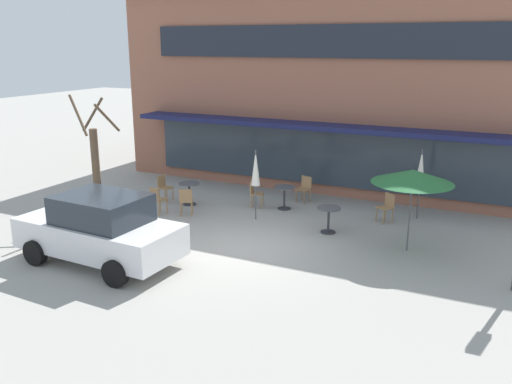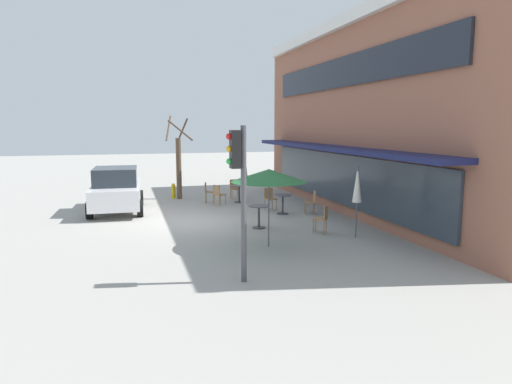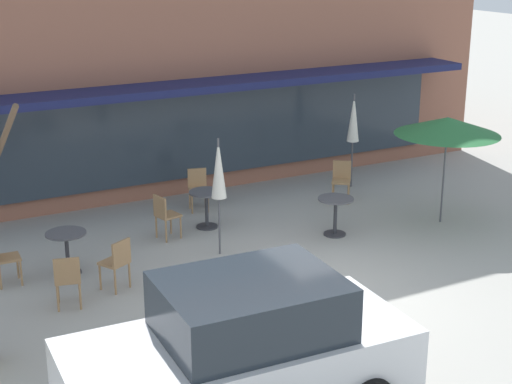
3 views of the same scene
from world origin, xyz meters
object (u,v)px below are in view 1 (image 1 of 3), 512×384
(patio_umbrella_cream_folded, at_px, (256,168))
(cafe_chair_4, at_px, (157,198))
(cafe_table_near_wall, at_px, (284,194))
(cafe_table_streetside, at_px, (189,190))
(patio_umbrella_green_folded, at_px, (413,176))
(cafe_chair_2, at_px, (305,187))
(cafe_chair_0, at_px, (387,205))
(cafe_chair_1, at_px, (255,192))
(cafe_chair_3, at_px, (186,200))
(patio_umbrella_corner_open, at_px, (421,168))
(street_tree, at_px, (96,166))
(cafe_table_by_tree, at_px, (329,216))
(fire_hydrant, at_px, (89,208))
(parked_sedan, at_px, (100,229))
(cafe_chair_5, at_px, (164,186))

(patio_umbrella_cream_folded, height_order, cafe_chair_4, patio_umbrella_cream_folded)
(cafe_table_near_wall, height_order, cafe_table_streetside, same)
(cafe_table_streetside, height_order, patio_umbrella_green_folded, patio_umbrella_green_folded)
(cafe_chair_2, bearing_deg, cafe_chair_0, -17.02)
(cafe_chair_1, relative_size, cafe_chair_3, 1.00)
(cafe_table_near_wall, bearing_deg, cafe_chair_2, 75.00)
(patio_umbrella_cream_folded, distance_m, patio_umbrella_corner_open, 5.06)
(patio_umbrella_corner_open, relative_size, cafe_chair_4, 2.47)
(street_tree, bearing_deg, cafe_chair_2, 41.15)
(cafe_table_near_wall, bearing_deg, cafe_table_by_tree, -37.20)
(patio_umbrella_corner_open, height_order, fire_hydrant, patio_umbrella_corner_open)
(cafe_chair_1, bearing_deg, cafe_table_near_wall, 12.31)
(cafe_table_streetside, distance_m, cafe_chair_1, 2.23)
(cafe_table_by_tree, relative_size, cafe_chair_4, 0.85)
(patio_umbrella_cream_folded, xyz_separation_m, fire_hydrant, (-4.67, -2.26, -1.27))
(cafe_table_near_wall, bearing_deg, cafe_table_streetside, -162.68)
(cafe_chair_1, xyz_separation_m, fire_hydrant, (-4.06, -3.44, -0.17))
(cafe_chair_3, height_order, parked_sedan, parked_sedan)
(patio_umbrella_cream_folded, relative_size, cafe_chair_5, 2.47)
(cafe_chair_0, relative_size, parked_sedan, 0.21)
(patio_umbrella_green_folded, relative_size, cafe_chair_0, 2.47)
(cafe_table_near_wall, distance_m, cafe_chair_4, 4.13)
(cafe_table_by_tree, xyz_separation_m, cafe_chair_5, (-6.20, 0.64, 0.01))
(cafe_chair_4, bearing_deg, cafe_table_streetside, 75.66)
(cafe_table_by_tree, distance_m, fire_hydrant, 7.40)
(cafe_chair_4, bearing_deg, patio_umbrella_corner_open, 23.04)
(cafe_chair_5, bearing_deg, patio_umbrella_green_folded, -6.92)
(patio_umbrella_green_folded, bearing_deg, cafe_table_near_wall, 155.96)
(cafe_table_by_tree, xyz_separation_m, cafe_chair_3, (-4.58, -0.45, 0.01))
(cafe_table_near_wall, relative_size, street_tree, 0.20)
(cafe_table_by_tree, height_order, patio_umbrella_cream_folded, patio_umbrella_cream_folded)
(parked_sedan, bearing_deg, cafe_chair_4, 106.08)
(cafe_chair_3, bearing_deg, patio_umbrella_corner_open, 23.70)
(fire_hydrant, bearing_deg, cafe_table_streetside, 53.91)
(cafe_table_near_wall, distance_m, cafe_chair_0, 3.34)
(cafe_table_by_tree, relative_size, parked_sedan, 0.18)
(fire_hydrant, bearing_deg, cafe_chair_2, 41.61)
(cafe_table_streetside, relative_size, cafe_chair_0, 0.85)
(cafe_chair_5, bearing_deg, patio_umbrella_corner_open, 12.47)
(patio_umbrella_cream_folded, xyz_separation_m, parked_sedan, (-1.95, -4.76, -0.75))
(cafe_chair_2, bearing_deg, cafe_table_streetside, -148.75)
(cafe_chair_4, bearing_deg, patio_umbrella_cream_folded, 16.64)
(cafe_table_streetside, bearing_deg, cafe_chair_1, 19.57)
(cafe_chair_0, bearing_deg, patio_umbrella_corner_open, 43.68)
(cafe_chair_0, bearing_deg, cafe_table_near_wall, -177.35)
(cafe_table_by_tree, xyz_separation_m, patio_umbrella_corner_open, (2.08, 2.47, 1.11))
(cafe_chair_2, xyz_separation_m, cafe_chair_3, (-2.82, -3.10, 0.00))
(cafe_table_streetside, distance_m, cafe_chair_2, 3.95)
(cafe_table_by_tree, distance_m, cafe_chair_0, 2.14)
(patio_umbrella_green_folded, height_order, fire_hydrant, patio_umbrella_green_folded)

